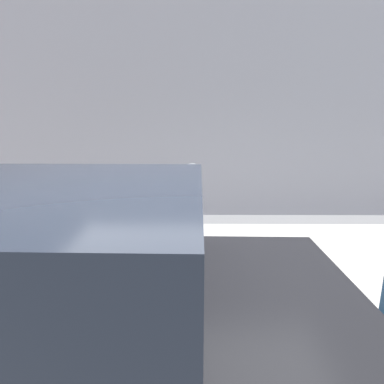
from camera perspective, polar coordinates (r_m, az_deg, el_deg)
name	(u,v)px	position (r m, az deg, el deg)	size (l,w,h in m)	color
sidewalk	(200,260)	(4.53, 1.62, -12.76)	(24.00, 2.80, 0.15)	#9E9B96
building_facade	(199,86)	(6.73, 1.27, 19.47)	(24.00, 0.30, 5.61)	gray
parking_meter	(192,200)	(3.30, 0.00, -1.57)	(0.20, 0.13, 1.47)	#2D2D30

